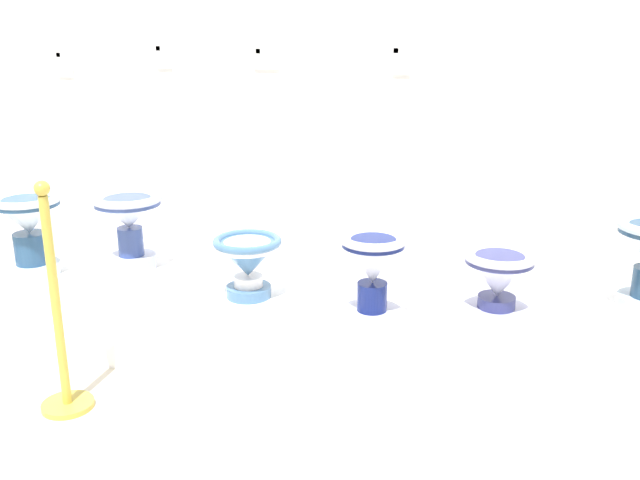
{
  "coord_description": "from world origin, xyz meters",
  "views": [
    {
      "loc": [
        3.05,
        -0.94,
        1.62
      ],
      "look_at": [
        2.24,
        2.22,
        0.6
      ],
      "focal_mm": 39.9,
      "sensor_mm": 36.0,
      "label": 1
    }
  ],
  "objects": [
    {
      "name": "info_placard_third",
      "position": [
        1.85,
        2.65,
        1.42
      ],
      "size": [
        0.14,
        0.01,
        0.11
      ],
      "color": "white"
    },
    {
      "name": "stanchion_post_near_left",
      "position": [
        1.31,
        1.43,
        0.34
      ],
      "size": [
        0.22,
        0.22,
        1.01
      ],
      "color": "gold",
      "rests_on": "ground_plane"
    },
    {
      "name": "antique_toilet_broad_patterned",
      "position": [
        3.09,
        2.25,
        0.47
      ],
      "size": [
        0.34,
        0.34,
        0.32
      ],
      "color": "#B4B7DB",
      "rests_on": "plinth_block_broad_patterned"
    },
    {
      "name": "plinth_block_broad_patterned",
      "position": [
        3.09,
        2.25,
        0.2
      ],
      "size": [
        0.31,
        0.33,
        0.16
      ],
      "primitive_type": "cube",
      "color": "white",
      "rests_on": "display_platform"
    },
    {
      "name": "info_placard_second",
      "position": [
        1.27,
        2.65,
        1.42
      ],
      "size": [
        0.09,
        0.01,
        0.13
      ],
      "color": "white"
    },
    {
      "name": "wall_back",
      "position": [
        2.19,
        2.68,
        1.46
      ],
      "size": [
        4.58,
        0.06,
        2.93
      ],
      "primitive_type": "cube",
      "color": "white",
      "rests_on": "ground_plane"
    },
    {
      "name": "antique_toilet_tall_cobalt",
      "position": [
        0.66,
        2.18,
        0.58
      ],
      "size": [
        0.36,
        0.36,
        0.44
      ],
      "color": "silver",
      "rests_on": "plinth_block_tall_cobalt"
    },
    {
      "name": "info_placard_fourth",
      "position": [
        2.55,
        2.65,
        1.42
      ],
      "size": [
        0.09,
        0.01,
        0.14
      ],
      "color": "white"
    },
    {
      "name": "info_placard_first",
      "position": [
        0.67,
        2.65,
        1.38
      ],
      "size": [
        0.1,
        0.01,
        0.15
      ],
      "color": "white"
    },
    {
      "name": "plinth_block_leftmost",
      "position": [
        1.86,
        2.26,
        0.18
      ],
      "size": [
        0.36,
        0.32,
        0.13
      ],
      "primitive_type": "cube",
      "color": "white",
      "rests_on": "display_platform"
    },
    {
      "name": "plinth_block_tall_cobalt",
      "position": [
        0.66,
        2.18,
        0.21
      ],
      "size": [
        0.33,
        0.32,
        0.18
      ],
      "primitive_type": "cube",
      "color": "white",
      "rests_on": "display_platform"
    },
    {
      "name": "antique_toilet_squat_floral",
      "position": [
        2.51,
        2.17,
        0.5
      ],
      "size": [
        0.32,
        0.32,
        0.42
      ],
      "color": "silver",
      "rests_on": "plinth_block_squat_floral"
    },
    {
      "name": "plinth_block_slender_white",
      "position": [
        1.26,
        2.16,
        0.25
      ],
      "size": [
        0.29,
        0.4,
        0.27
      ],
      "primitive_type": "cube",
      "color": "white",
      "rests_on": "display_platform"
    },
    {
      "name": "plinth_block_squat_floral",
      "position": [
        2.51,
        2.17,
        0.17
      ],
      "size": [
        0.33,
        0.37,
        0.11
      ],
      "primitive_type": "cube",
      "color": "white",
      "rests_on": "display_platform"
    },
    {
      "name": "display_platform",
      "position": [
        2.19,
        2.22,
        0.06
      ],
      "size": [
        3.64,
        0.83,
        0.12
      ],
      "primitive_type": "cube",
      "color": "white",
      "rests_on": "ground_plane"
    },
    {
      "name": "antique_toilet_leftmost",
      "position": [
        1.86,
        2.26,
        0.46
      ],
      "size": [
        0.35,
        0.35,
        0.31
      ],
      "color": "#436B95",
      "rests_on": "plinth_block_leftmost"
    },
    {
      "name": "antique_toilet_slender_white",
      "position": [
        1.26,
        2.16,
        0.66
      ],
      "size": [
        0.35,
        0.35,
        0.39
      ],
      "color": "silver",
      "rests_on": "plinth_block_slender_white"
    }
  ]
}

